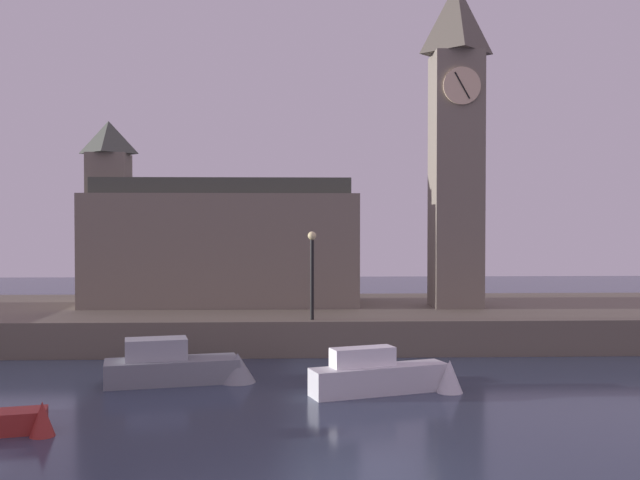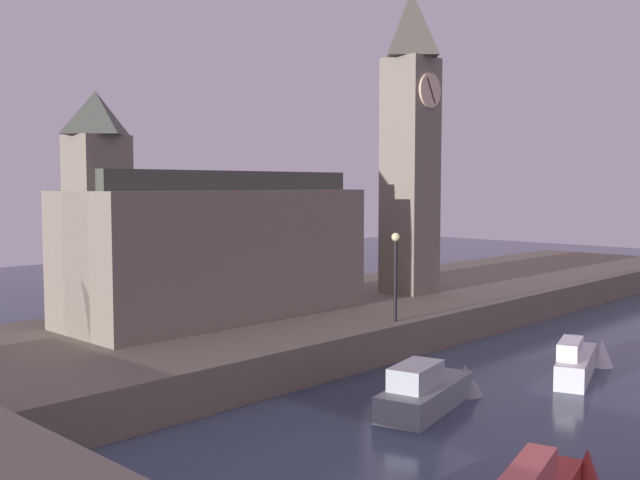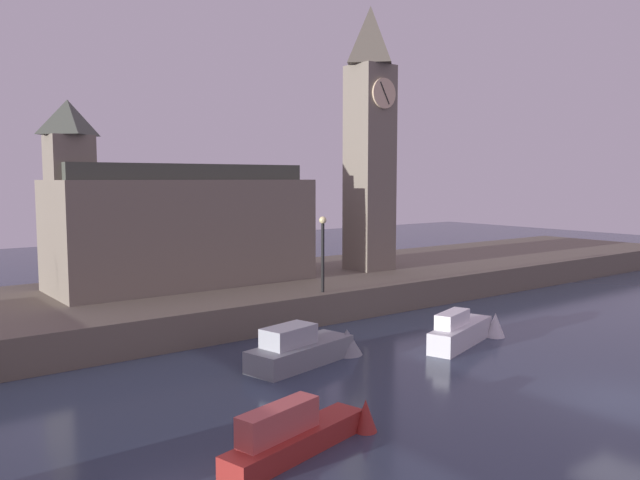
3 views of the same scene
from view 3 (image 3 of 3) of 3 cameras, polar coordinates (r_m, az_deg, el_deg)
The scene contains 8 objects.
ground_plane at distance 22.93m, azimuth 25.53°, elevation -12.92°, with size 120.00×120.00×0.00m, color #2D384C.
far_embankment at distance 36.13m, azimuth -3.94°, elevation -4.51°, with size 70.00×12.00×1.50m, color #6B6051.
clock_tower at distance 38.96m, azimuth 4.47°, elevation 9.31°, with size 2.55×2.58×15.68m.
parliament_hall at distance 33.87m, azimuth -12.71°, elevation 1.28°, with size 13.41×5.13×9.15m.
streetlamp at distance 30.99m, azimuth 0.25°, elevation -0.42°, with size 0.36×0.36×3.71m.
boat_ferry_white at distance 28.14m, azimuth 12.85°, elevation -7.92°, with size 5.25×2.42×1.59m.
boat_dinghy_red at distance 17.28m, azimuth -1.33°, elevation -16.80°, with size 5.25×2.03×1.63m.
boat_cruiser_grey at distance 24.82m, azimuth -0.91°, elevation -9.63°, with size 5.51×2.52×1.67m.
Camera 3 is at (-19.52, -9.75, 7.05)m, focal length 35.84 mm.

